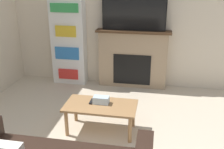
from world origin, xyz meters
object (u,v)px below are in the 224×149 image
fireplace (133,59)px  bookshelf (69,41)px  coffee_table (101,108)px  tv (134,11)px

fireplace → bookshelf: bookshelf is taller
fireplace → bookshelf: bearing=-179.0°
fireplace → coffee_table: (-0.25, -1.71, -0.21)m
fireplace → tv: tv is taller
coffee_table → bookshelf: 2.04m
fireplace → tv: size_ratio=1.20×
tv → bookshelf: size_ratio=0.68×
coffee_table → tv: bearing=81.5°
fireplace → bookshelf: (-1.28, -0.02, 0.31)m
tv → coffee_table: 2.05m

